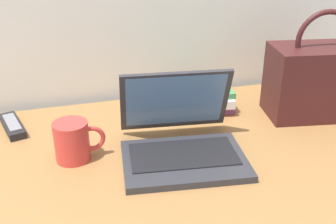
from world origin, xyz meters
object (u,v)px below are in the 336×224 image
Objects in this scene: laptop at (181,139)px; handbag at (319,79)px; coffee_mug at (73,141)px; book_stack at (201,98)px; remote_control_near at (12,126)px.

handbag is (0.48, 0.12, 0.07)m from laptop.
coffee_mug is at bearing -174.91° from handbag.
laptop reaches higher than book_stack.
book_stack is (0.15, 0.25, -0.01)m from laptop.
remote_control_near is at bearing 127.15° from coffee_mug.
laptop is 2.04× the size of remote_control_near.
remote_control_near is 0.93m from handbag.
coffee_mug is 0.39× the size of handbag.
book_stack is (0.42, 0.20, -0.02)m from coffee_mug.
coffee_mug is at bearing -154.43° from book_stack.
book_stack is at bearing 25.57° from coffee_mug.
laptop is 1.58× the size of book_stack.
remote_control_near is at bearing 170.70° from handbag.
handbag is 1.54× the size of book_stack.
handbag reaches higher than coffee_mug.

